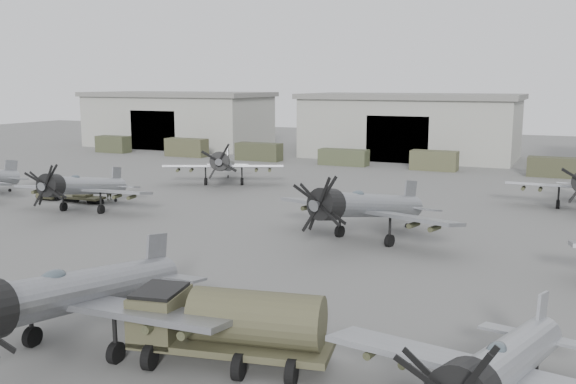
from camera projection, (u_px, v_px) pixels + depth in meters
name	position (u px, v px, depth m)	size (l,w,h in m)	color
ground	(114.00, 282.00, 33.13)	(220.00, 220.00, 0.00)	#60605D
hangar_left	(178.00, 119.00, 103.52)	(29.00, 14.80, 8.70)	gray
hangar_center	(410.00, 126.00, 87.93)	(29.00, 14.80, 8.70)	gray
support_truck_0	(113.00, 144.00, 94.75)	(5.04, 2.20, 2.42)	#3B3F29
support_truck_1	(186.00, 147.00, 89.47)	(5.99, 2.20, 2.51)	#42432C
support_truck_2	(259.00, 152.00, 84.83)	(6.16, 2.20, 2.33)	#393C27
support_truck_3	(344.00, 157.00, 79.97)	(6.14, 2.20, 1.99)	#40462D
support_truck_4	(434.00, 161.00, 75.33)	(5.41, 2.20, 2.30)	#47482F
support_truck_5	(552.00, 167.00, 70.07)	(5.04, 2.20, 2.15)	#383925
aircraft_near_1	(67.00, 295.00, 23.84)	(13.12, 11.80, 5.25)	gray
aircraft_near_2	(501.00, 368.00, 18.57)	(11.21, 10.09, 4.45)	#9B9EA4
aircraft_mid_1	(80.00, 186.00, 50.56)	(11.64, 10.47, 4.63)	gray
aircraft_mid_2	(363.00, 206.00, 41.12)	(12.95, 11.66, 5.17)	gray
aircraft_far_0	(223.00, 163.00, 64.12)	(11.80, 10.70, 4.85)	gray
fuel_tanker	(229.00, 321.00, 23.29)	(7.65, 4.32, 2.83)	#44422C
tug_trailer	(61.00, 195.00, 55.91)	(6.66, 1.55, 1.33)	#3C3B27
ground_crew	(109.00, 190.00, 56.19)	(0.64, 0.42, 1.75)	#383A26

